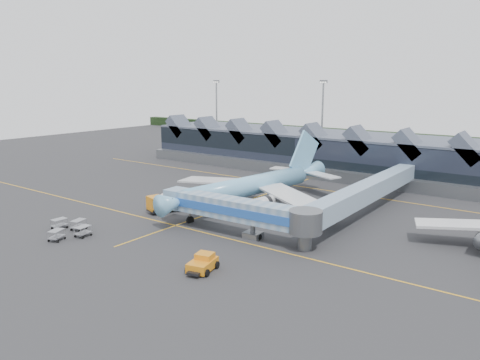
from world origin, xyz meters
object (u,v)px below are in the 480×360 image
Objects in this scene: main_airliner at (254,185)px; fuel_truck at (176,200)px; pushback_tug at (203,263)px; jet_bridge at (246,212)px.

fuel_truck is at bearing -121.76° from main_airliner.
main_airliner is at bearing 100.00° from pushback_tug.
pushback_tug is (12.09, -28.23, -2.92)m from main_airliner.
fuel_truck is 2.10× the size of pushback_tug.
fuel_truck reaches higher than pushback_tug.
jet_bridge is (9.08, -15.10, -0.06)m from main_airliner.
fuel_truck is at bearing 164.00° from jet_bridge.
main_airliner is at bearing 118.47° from jet_bridge.
fuel_truck is 27.54m from pushback_tug.
pushback_tug is (3.02, -13.13, -2.85)m from jet_bridge.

